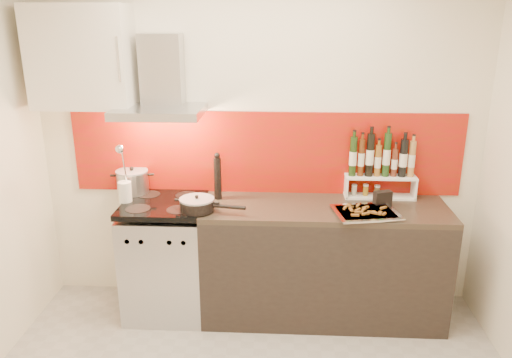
# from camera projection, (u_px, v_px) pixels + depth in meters

# --- Properties ---
(back_wall) EXTENTS (3.40, 0.02, 2.60)m
(back_wall) POSITION_uv_depth(u_px,v_px,m) (259.00, 142.00, 3.84)
(back_wall) COLOR silver
(back_wall) RESTS_ON ground
(backsplash) EXTENTS (3.00, 0.02, 0.64)m
(backsplash) POSITION_uv_depth(u_px,v_px,m) (265.00, 153.00, 3.85)
(backsplash) COLOR maroon
(backsplash) RESTS_ON back_wall
(range_stove) EXTENTS (0.60, 0.60, 0.91)m
(range_stove) POSITION_uv_depth(u_px,v_px,m) (167.00, 259.00, 3.85)
(range_stove) COLOR #B7B7BA
(range_stove) RESTS_ON ground
(counter) EXTENTS (1.80, 0.60, 0.90)m
(counter) POSITION_uv_depth(u_px,v_px,m) (323.00, 261.00, 3.79)
(counter) COLOR black
(counter) RESTS_ON ground
(range_hood) EXTENTS (0.62, 0.50, 0.61)m
(range_hood) POSITION_uv_depth(u_px,v_px,m) (161.00, 87.00, 3.58)
(range_hood) COLOR #B7B7BA
(range_hood) RESTS_ON back_wall
(upper_cabinet) EXTENTS (0.70, 0.35, 0.72)m
(upper_cabinet) POSITION_uv_depth(u_px,v_px,m) (82.00, 57.00, 3.53)
(upper_cabinet) COLOR silver
(upper_cabinet) RESTS_ON back_wall
(stock_pot) EXTENTS (0.25, 0.25, 0.21)m
(stock_pot) POSITION_uv_depth(u_px,v_px,m) (133.00, 181.00, 3.88)
(stock_pot) COLOR #B7B7BA
(stock_pot) RESTS_ON range_stove
(saute_pan) EXTENTS (0.48, 0.25, 0.11)m
(saute_pan) POSITION_uv_depth(u_px,v_px,m) (198.00, 204.00, 3.53)
(saute_pan) COLOR black
(saute_pan) RESTS_ON range_stove
(utensil_jar) EXTENTS (0.10, 0.15, 0.46)m
(utensil_jar) POSITION_uv_depth(u_px,v_px,m) (124.00, 186.00, 3.67)
(utensil_jar) COLOR silver
(utensil_jar) RESTS_ON range_stove
(pepper_mill) EXTENTS (0.06, 0.06, 0.36)m
(pepper_mill) POSITION_uv_depth(u_px,v_px,m) (218.00, 177.00, 3.75)
(pepper_mill) COLOR black
(pepper_mill) RESTS_ON counter
(step_shelf) EXTENTS (0.53, 0.15, 0.51)m
(step_shelf) POSITION_uv_depth(u_px,v_px,m) (380.00, 168.00, 3.76)
(step_shelf) COLOR white
(step_shelf) RESTS_ON counter
(caddy_box) EXTENTS (0.14, 0.10, 0.11)m
(caddy_box) POSITION_uv_depth(u_px,v_px,m) (383.00, 199.00, 3.63)
(caddy_box) COLOR black
(caddy_box) RESTS_ON counter
(baking_tray) EXTENTS (0.49, 0.41, 0.03)m
(baking_tray) POSITION_uv_depth(u_px,v_px,m) (366.00, 212.00, 3.49)
(baking_tray) COLOR silver
(baking_tray) RESTS_ON counter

